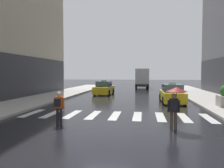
% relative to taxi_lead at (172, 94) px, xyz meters
% --- Properties ---
extents(ground_plane, '(160.00, 160.00, 0.00)m').
position_rel_taxi_lead_xyz_m(ground_plane, '(-4.19, -9.54, -0.72)').
color(ground_plane, black).
extents(crosswalk_markings, '(11.30, 2.80, 0.01)m').
position_rel_taxi_lead_xyz_m(crosswalk_markings, '(-4.19, -6.54, -0.72)').
color(crosswalk_markings, silver).
rests_on(crosswalk_markings, ground).
extents(taxi_lead, '(1.97, 4.56, 1.80)m').
position_rel_taxi_lead_xyz_m(taxi_lead, '(0.00, 0.00, 0.00)').
color(taxi_lead, yellow).
rests_on(taxi_lead, ground).
extents(taxi_second, '(2.06, 4.60, 1.80)m').
position_rel_taxi_lead_xyz_m(taxi_second, '(-7.27, 6.40, 0.00)').
color(taxi_second, yellow).
rests_on(taxi_second, ground).
extents(box_truck, '(2.40, 7.58, 3.35)m').
position_rel_taxi_lead_xyz_m(box_truck, '(-2.78, 18.47, 1.13)').
color(box_truck, '#2D2D2D').
rests_on(box_truck, ground).
extents(pedestrian_with_umbrella, '(0.96, 0.96, 1.94)m').
position_rel_taxi_lead_xyz_m(pedestrian_with_umbrella, '(-1.04, -9.36, 0.79)').
color(pedestrian_with_umbrella, '#473D33').
rests_on(pedestrian_with_umbrella, ground).
extents(pedestrian_with_backpack, '(0.55, 0.43, 1.65)m').
position_rel_taxi_lead_xyz_m(pedestrian_with_backpack, '(-6.65, -9.25, 0.25)').
color(pedestrian_with_backpack, black).
rests_on(pedestrian_with_backpack, ground).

